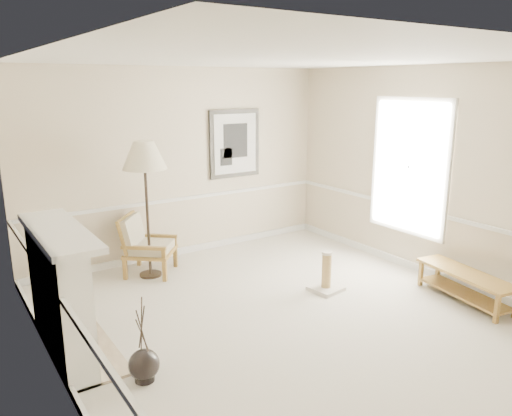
{
  "coord_description": "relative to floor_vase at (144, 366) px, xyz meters",
  "views": [
    {
      "loc": [
        -3.26,
        -4.23,
        2.65
      ],
      "look_at": [
        0.02,
        0.7,
        1.17
      ],
      "focal_mm": 35.0,
      "sensor_mm": 36.0,
      "label": 1
    }
  ],
  "objects": [
    {
      "name": "bench",
      "position": [
        3.99,
        -0.56,
        0.1
      ],
      "size": [
        0.59,
        1.37,
        0.38
      ],
      "rotation": [
        0.0,
        0.0,
        -0.15
      ],
      "color": "olive",
      "rests_on": "ground"
    },
    {
      "name": "room",
      "position": [
        2.0,
        0.36,
        1.71
      ],
      "size": [
        5.04,
        5.54,
        2.92
      ],
      "color": "beige",
      "rests_on": "ground"
    },
    {
      "name": "scratching_post",
      "position": [
        2.76,
        0.64,
        0.02
      ],
      "size": [
        0.43,
        0.43,
        0.54
      ],
      "rotation": [
        0.0,
        0.0,
        0.15
      ],
      "color": "silver",
      "rests_on": "ground"
    },
    {
      "name": "armchair",
      "position": [
        1.01,
        2.56,
        0.3
      ],
      "size": [
        0.93,
        0.92,
        0.85
      ],
      "rotation": [
        0.0,
        0.0,
        0.87
      ],
      "color": "olive",
      "rests_on": "ground"
    },
    {
      "name": "fireplace",
      "position": [
        -0.48,
        0.89,
        0.49
      ],
      "size": [
        0.64,
        1.64,
        1.31
      ],
      "color": "white",
      "rests_on": "ground"
    },
    {
      "name": "floor_lamp",
      "position": [
        1.04,
        2.41,
        1.51
      ],
      "size": [
        0.76,
        0.76,
        1.91
      ],
      "rotation": [
        0.0,
        0.0,
        0.34
      ],
      "color": "black",
      "rests_on": "ground"
    },
    {
      "name": "floor_vase",
      "position": [
        0.0,
        0.0,
        0.0
      ],
      "size": [
        0.29,
        0.29,
        0.84
      ],
      "rotation": [
        0.0,
        0.0,
        -0.24
      ],
      "color": "black",
      "rests_on": "ground"
    },
    {
      "name": "ground",
      "position": [
        1.86,
        0.29,
        -0.15
      ],
      "size": [
        5.5,
        5.5,
        0.0
      ],
      "primitive_type": "plane",
      "color": "silver",
      "rests_on": "ground"
    }
  ]
}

